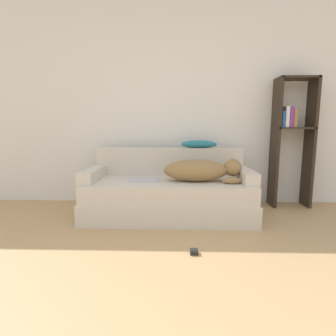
{
  "coord_description": "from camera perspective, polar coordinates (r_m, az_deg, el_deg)",
  "views": [
    {
      "loc": [
        0.08,
        -0.82,
        0.98
      ],
      "look_at": [
        -0.0,
        1.96,
        0.56
      ],
      "focal_mm": 28.0,
      "sensor_mm": 36.0,
      "label": 1
    }
  ],
  "objects": [
    {
      "name": "laptop",
      "position": [
        2.91,
        -5.31,
        -2.57
      ],
      "size": [
        0.34,
        0.25,
        0.02
      ],
      "rotation": [
        0.0,
        0.0,
        0.07
      ],
      "color": "#B7B7BC",
      "rests_on": "couch"
    },
    {
      "name": "bookshelf",
      "position": [
        3.61,
        25.35,
        6.67
      ],
      "size": [
        0.47,
        0.26,
        1.59
      ],
      "color": "#2D2319",
      "rests_on": "ground_plane"
    },
    {
      "name": "throw_pillow",
      "position": [
        3.26,
        6.74,
        5.18
      ],
      "size": [
        0.44,
        0.15,
        0.09
      ],
      "color": "teal",
      "rests_on": "couch_backrest"
    },
    {
      "name": "dog",
      "position": [
        2.86,
        7.23,
        -0.47
      ],
      "size": [
        0.84,
        0.31,
        0.27
      ],
      "color": "olive",
      "rests_on": "couch"
    },
    {
      "name": "couch_backrest",
      "position": [
        3.27,
        0.23,
        1.49
      ],
      "size": [
        1.79,
        0.15,
        0.33
      ],
      "color": "beige",
      "rests_on": "couch"
    },
    {
      "name": "wall_back",
      "position": [
        3.51,
        0.41,
        14.59
      ],
      "size": [
        7.56,
        0.06,
        2.7
      ],
      "color": "silver",
      "rests_on": "ground_plane"
    },
    {
      "name": "couch_arm_left",
      "position": [
        3.06,
        -15.92,
        -1.29
      ],
      "size": [
        0.15,
        0.68,
        0.13
      ],
      "color": "beige",
      "rests_on": "couch"
    },
    {
      "name": "couch",
      "position": [
        2.98,
        0.05,
        -6.57
      ],
      "size": [
        1.83,
        0.87,
        0.41
      ],
      "color": "beige",
      "rests_on": "ground_plane"
    },
    {
      "name": "power_adapter",
      "position": [
        2.18,
        5.69,
        -17.69
      ],
      "size": [
        0.06,
        0.06,
        0.04
      ],
      "color": "black",
      "rests_on": "ground_plane"
    },
    {
      "name": "couch_arm_right",
      "position": [
        3.01,
        16.26,
        -1.44
      ],
      "size": [
        0.15,
        0.68,
        0.13
      ],
      "color": "beige",
      "rests_on": "couch"
    }
  ]
}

